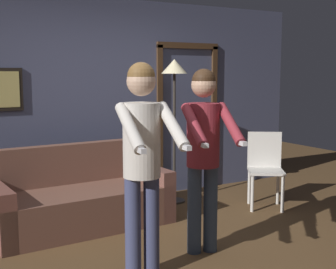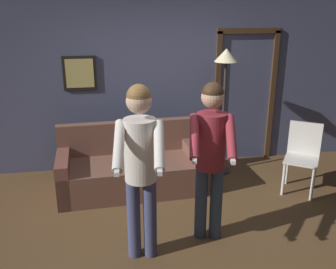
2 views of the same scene
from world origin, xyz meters
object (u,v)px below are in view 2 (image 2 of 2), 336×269
person_standing_left (140,158)px  dining_chair_distant (303,153)px  person_standing_right (211,149)px  couch (130,170)px  torchiere_lamp (226,71)px

person_standing_left → dining_chair_distant: size_ratio=1.88×
person_standing_left → person_standing_right: bearing=15.8°
couch → person_standing_left: bearing=-89.7°
person_standing_left → person_standing_right: (0.73, 0.21, -0.04)m
dining_chair_distant → torchiere_lamp: bearing=140.2°
couch → dining_chair_distant: 2.32m
couch → person_standing_right: 1.67m
couch → torchiere_lamp: size_ratio=1.05×
torchiere_lamp → person_standing_right: 1.82m
torchiere_lamp → dining_chair_distant: torchiere_lamp is taller
couch → person_standing_left: size_ratio=1.11×
dining_chair_distant → person_standing_left: bearing=-154.2°
person_standing_right → dining_chair_distant: (1.54, 0.89, -0.50)m
couch → person_standing_left: 1.70m
torchiere_lamp → person_standing_right: bearing=-111.9°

